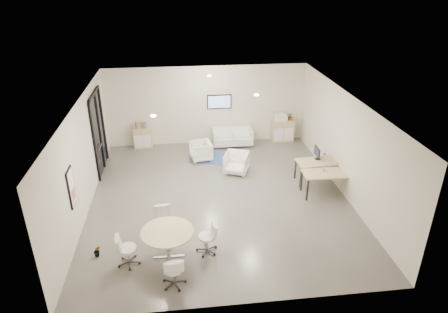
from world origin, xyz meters
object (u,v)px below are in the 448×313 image
at_px(sideboard_left, 143,138).
at_px(loveseat, 232,137).
at_px(armchair_left, 201,150).
at_px(desk_rear, 319,163).
at_px(armchair_right, 236,162).
at_px(sideboard_right, 283,131).
at_px(round_table, 167,234).
at_px(desk_front, 326,175).

distance_m(sideboard_left, loveseat, 3.63).
relative_size(armchair_left, desk_rear, 0.51).
bearing_deg(armchair_right, sideboard_right, 69.41).
relative_size(sideboard_left, loveseat, 0.52).
xyz_separation_m(loveseat, round_table, (-2.57, -6.83, 0.39)).
bearing_deg(armchair_right, armchair_left, 155.61).
distance_m(loveseat, armchair_right, 2.46).
bearing_deg(sideboard_left, sideboard_right, -0.27).
relative_size(loveseat, armchair_left, 2.07).
relative_size(sideboard_right, desk_rear, 0.59).
relative_size(desk_rear, round_table, 1.18).
xyz_separation_m(sideboard_left, loveseat, (3.62, -0.19, -0.09)).
bearing_deg(desk_rear, desk_front, -97.94).
xyz_separation_m(sideboard_right, armchair_left, (-3.52, -1.40, -0.06)).
relative_size(sideboard_right, armchair_left, 1.17).
xyz_separation_m(desk_rear, round_table, (-5.02, -3.38, 0.02)).
bearing_deg(armchair_right, desk_front, -13.81).
xyz_separation_m(armchair_left, armchair_right, (1.18, -1.21, 0.02)).
xyz_separation_m(armchair_right, desk_front, (2.60, -1.83, 0.27)).
relative_size(sideboard_left, round_table, 0.64).
bearing_deg(armchair_left, armchair_right, 35.62).
bearing_deg(round_table, armchair_right, 61.57).
relative_size(sideboard_right, loveseat, 0.56).
xyz_separation_m(sideboard_left, armchair_left, (2.25, -1.43, -0.03)).
distance_m(loveseat, desk_front, 4.92).
bearing_deg(round_table, desk_rear, 33.95).
xyz_separation_m(sideboard_right, desk_front, (0.25, -4.44, 0.23)).
xyz_separation_m(sideboard_left, sideboard_right, (5.77, -0.03, 0.04)).
bearing_deg(sideboard_left, armchair_left, -32.47).
xyz_separation_m(desk_front, round_table, (-4.97, -2.56, 0.03)).
bearing_deg(desk_front, armchair_right, 146.48).
distance_m(loveseat, desk_rear, 4.25).
bearing_deg(armchair_left, round_table, -20.72).
height_order(armchair_left, desk_front, armchair_left).
distance_m(armchair_left, armchair_right, 1.69).
bearing_deg(sideboard_right, sideboard_left, 179.73).
distance_m(sideboard_left, round_table, 7.11).
height_order(sideboard_left, round_table, sideboard_left).
xyz_separation_m(sideboard_right, desk_rear, (0.30, -3.62, 0.24)).
bearing_deg(loveseat, armchair_left, -137.46).
bearing_deg(sideboard_right, armchair_right, -131.92).
height_order(sideboard_left, desk_front, sideboard_left).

